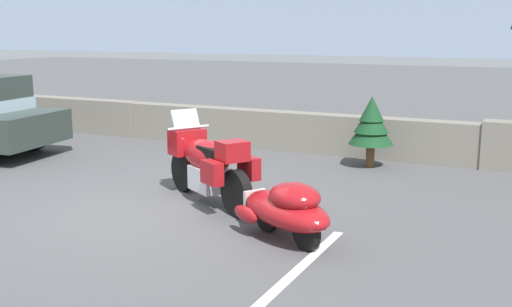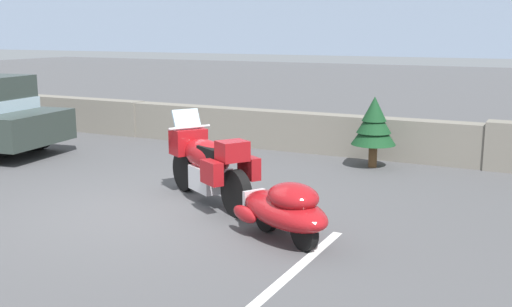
{
  "view_description": "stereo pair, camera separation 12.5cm",
  "coord_description": "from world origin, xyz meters",
  "views": [
    {
      "loc": [
        5.1,
        -6.87,
        2.53
      ],
      "look_at": [
        1.44,
        0.66,
        0.85
      ],
      "focal_mm": 42.77,
      "sensor_mm": 36.0,
      "label": 1
    },
    {
      "loc": [
        5.22,
        -6.82,
        2.53
      ],
      "look_at": [
        1.44,
        0.66,
        0.85
      ],
      "focal_mm": 42.77,
      "sensor_mm": 36.0,
      "label": 2
    }
  ],
  "objects": [
    {
      "name": "ground_plane",
      "position": [
        0.0,
        0.0,
        0.0
      ],
      "size": [
        80.0,
        80.0,
        0.0
      ],
      "primitive_type": "plane",
      "color": "#4C4C4F"
    },
    {
      "name": "stone_guard_wall",
      "position": [
        0.32,
        5.11,
        0.43
      ],
      "size": [
        24.0,
        0.49,
        0.91
      ],
      "color": "slate",
      "rests_on": "ground"
    },
    {
      "name": "touring_motorcycle",
      "position": [
        0.57,
        0.79,
        0.62
      ],
      "size": [
        2.05,
        1.45,
        1.33
      ],
      "color": "black",
      "rests_on": "ground"
    },
    {
      "name": "car_shaped_trailer",
      "position": [
        2.3,
        -0.27,
        0.41
      ],
      "size": [
        2.07,
        1.46,
        0.76
      ],
      "color": "black",
      "rests_on": "ground"
    },
    {
      "name": "pine_sapling_near",
      "position": [
        2.1,
        4.26,
        0.84
      ],
      "size": [
        0.84,
        0.84,
        1.35
      ],
      "color": "brown",
      "rests_on": "ground"
    },
    {
      "name": "parking_stripe_marker",
      "position": [
        2.79,
        -1.5,
        0.0
      ],
      "size": [
        0.12,
        3.6,
        0.01
      ],
      "primitive_type": "cube",
      "color": "silver",
      "rests_on": "ground"
    }
  ]
}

